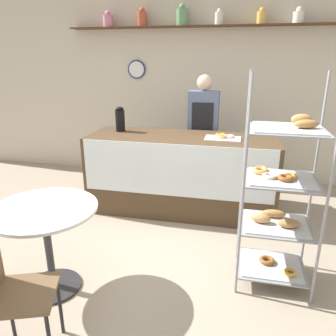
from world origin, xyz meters
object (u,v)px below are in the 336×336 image
(pastry_rack, at_px, (279,198))
(cafe_table, at_px, (46,228))
(cafe_chair, at_px, (7,285))
(donut_tray_counter, at_px, (223,137))
(coffee_carafe, at_px, (120,119))
(person_worker, at_px, (203,132))

(pastry_rack, distance_m, cafe_table, 1.88)
(cafe_chair, height_order, donut_tray_counter, donut_tray_counter)
(coffee_carafe, bearing_deg, person_worker, 24.12)
(cafe_table, height_order, cafe_chair, cafe_chair)
(coffee_carafe, bearing_deg, donut_tray_counter, -5.10)
(cafe_table, bearing_deg, donut_tray_counter, 53.62)
(cafe_chair, relative_size, coffee_carafe, 2.87)
(cafe_table, xyz_separation_m, cafe_chair, (0.15, -0.65, -0.01))
(pastry_rack, bearing_deg, cafe_table, -163.59)
(donut_tray_counter, bearing_deg, coffee_carafe, 174.90)
(person_worker, bearing_deg, cafe_chair, -105.52)
(coffee_carafe, xyz_separation_m, donut_tray_counter, (1.30, -0.12, -0.13))
(pastry_rack, bearing_deg, donut_tray_counter, 113.94)
(person_worker, xyz_separation_m, cafe_chair, (-0.81, -2.93, -0.34))
(pastry_rack, bearing_deg, coffee_carafe, 144.49)
(person_worker, relative_size, donut_tray_counter, 4.00)
(person_worker, height_order, cafe_table, person_worker)
(coffee_carafe, bearing_deg, cafe_chair, -85.77)
(person_worker, bearing_deg, donut_tray_counter, -61.84)
(person_worker, relative_size, cafe_chair, 1.83)
(donut_tray_counter, bearing_deg, cafe_chair, -115.21)
(cafe_chair, distance_m, coffee_carafe, 2.55)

